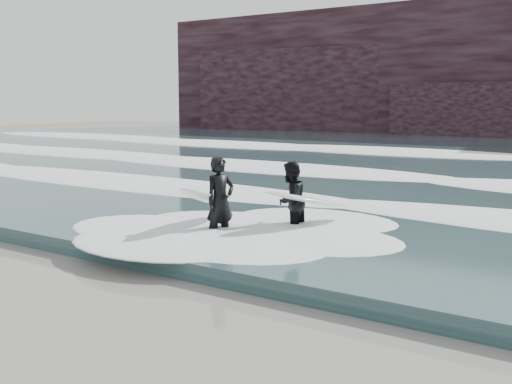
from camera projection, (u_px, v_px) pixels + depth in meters
ground at (15, 343)px, 7.33m from camera, size 120.00×120.00×0.00m
foam_near at (364, 205)px, 14.54m from camera, size 60.00×3.20×0.20m
foam_mid at (462, 175)px, 20.19m from camera, size 60.00×4.00×0.24m
surfer_left at (216, 201)px, 12.19m from camera, size 1.30×2.22×1.71m
surfer_right at (294, 201)px, 12.59m from camera, size 1.34×2.24×1.57m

